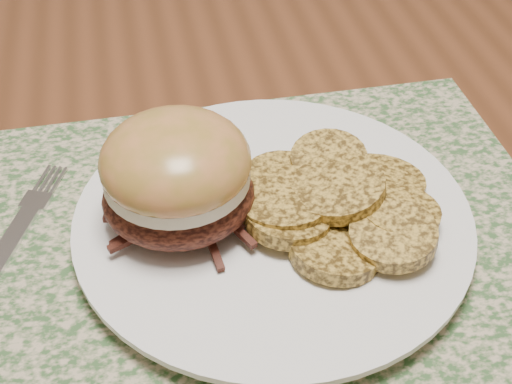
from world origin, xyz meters
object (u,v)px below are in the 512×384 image
dinner_plate (273,221)px  pork_sandwich (177,176)px  fork (11,242)px  dining_table (35,279)px

dinner_plate → pork_sandwich: size_ratio=2.49×
pork_sandwich → fork: (-0.12, 0.01, -0.05)m
dining_table → fork: (0.00, -0.04, 0.09)m
dining_table → fork: 0.10m
fork → pork_sandwich: bearing=15.6°
dining_table → pork_sandwich: size_ratio=14.34×
pork_sandwich → fork: pork_sandwich is taller
dinner_plate → fork: 0.18m
dining_table → pork_sandwich: pork_sandwich is taller
dining_table → fork: fork is taller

